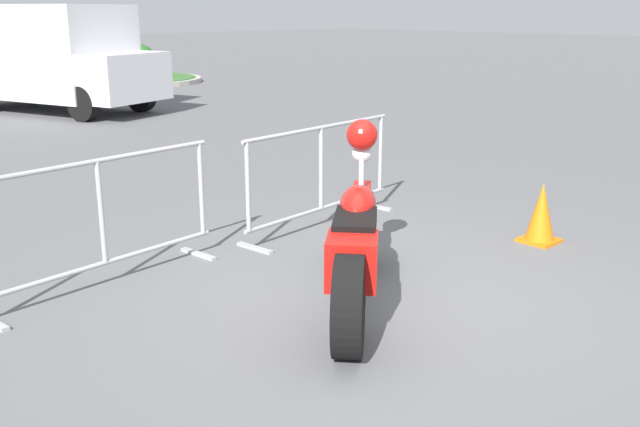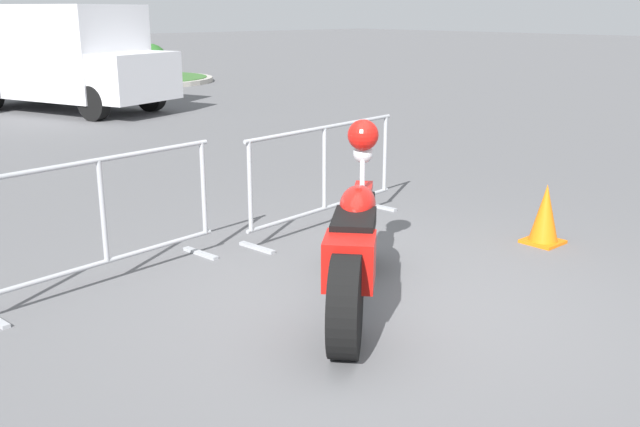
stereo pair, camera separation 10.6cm
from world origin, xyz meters
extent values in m
plane|color=#5B5B5E|center=(0.00, 0.00, 0.00)|extent=(120.00, 120.00, 0.00)
cylinder|color=black|center=(0.44, 0.69, 0.34)|extent=(0.65, 0.60, 0.69)
cylinder|color=black|center=(-0.82, -0.41, 0.34)|extent=(0.65, 0.60, 0.69)
cube|color=silver|center=(-0.19, 0.14, 0.45)|extent=(0.85, 0.79, 0.30)
ellipsoid|color=red|center=(-0.05, 0.27, 0.75)|extent=(0.64, 0.61, 0.28)
cube|color=black|center=(-0.34, 0.01, 0.71)|extent=(0.62, 0.59, 0.13)
cube|color=red|center=(-0.61, -0.23, 0.56)|extent=(0.52, 0.51, 0.34)
cube|color=red|center=(0.44, 0.69, 0.71)|extent=(0.42, 0.40, 0.06)
cylinder|color=silver|center=(0.36, 0.62, 0.85)|extent=(0.06, 0.06, 0.48)
sphere|color=silver|center=(0.40, 0.65, 1.04)|extent=(0.17, 0.17, 0.17)
sphere|color=red|center=(0.36, 0.62, 1.20)|extent=(0.26, 0.26, 0.26)
cylinder|color=#9EA0A5|center=(-1.41, 1.82, 1.05)|extent=(2.18, 0.29, 0.04)
cylinder|color=#9EA0A5|center=(-1.41, 1.82, 0.20)|extent=(2.18, 0.29, 0.04)
cylinder|color=#9EA0A5|center=(-1.41, 1.82, 0.62)|extent=(0.05, 0.05, 0.85)
cylinder|color=#9EA0A5|center=(-0.37, 1.94, 0.62)|extent=(0.05, 0.05, 0.85)
cube|color=#9EA0A5|center=(-0.44, 1.93, 0.01)|extent=(0.11, 0.44, 0.03)
cylinder|color=#9EA0A5|center=(1.02, 1.82, 1.05)|extent=(2.18, 0.29, 0.04)
cylinder|color=#9EA0A5|center=(1.02, 1.82, 0.20)|extent=(2.18, 0.29, 0.04)
cylinder|color=#9EA0A5|center=(-0.02, 1.70, 0.62)|extent=(0.05, 0.05, 0.85)
cylinder|color=#9EA0A5|center=(1.02, 1.82, 0.62)|extent=(0.05, 0.05, 0.85)
cylinder|color=#9EA0A5|center=(2.06, 1.94, 0.62)|extent=(0.05, 0.05, 0.85)
cube|color=#9EA0A5|center=(0.05, 1.71, 0.01)|extent=(0.11, 0.44, 0.03)
cube|color=#9EA0A5|center=(1.99, 1.93, 0.01)|extent=(0.11, 0.44, 0.03)
cube|color=silver|center=(2.67, 12.74, 1.31)|extent=(3.18, 4.52, 2.00)
cube|color=silver|center=(3.45, 10.36, 0.84)|extent=(2.09, 1.45, 1.00)
cylinder|color=black|center=(4.12, 11.01, 0.36)|extent=(0.45, 0.76, 0.72)
cylinder|color=black|center=(2.53, 10.48, 0.36)|extent=(0.45, 0.76, 0.72)
cylinder|color=black|center=(3.10, 14.14, 0.36)|extent=(0.45, 0.76, 0.72)
cylinder|color=#ADA89E|center=(7.23, 17.21, 0.07)|extent=(4.44, 4.44, 0.14)
cylinder|color=#38662D|center=(7.23, 17.21, 0.15)|extent=(4.09, 4.09, 0.02)
sphere|color=#33702D|center=(7.25, 17.21, 0.47)|extent=(0.78, 0.78, 0.78)
sphere|color=#1E511E|center=(7.23, 17.29, 0.58)|extent=(1.03, 1.03, 1.03)
sphere|color=#286023|center=(7.59, 17.23, 0.62)|extent=(1.13, 1.13, 1.13)
cube|color=orange|center=(2.25, -0.01, 0.01)|extent=(0.34, 0.34, 0.03)
cone|color=orange|center=(2.25, -0.01, 0.31)|extent=(0.28, 0.28, 0.56)
camera|label=1|loc=(-3.88, -3.41, 2.20)|focal=40.00mm
camera|label=2|loc=(-3.81, -3.48, 2.20)|focal=40.00mm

